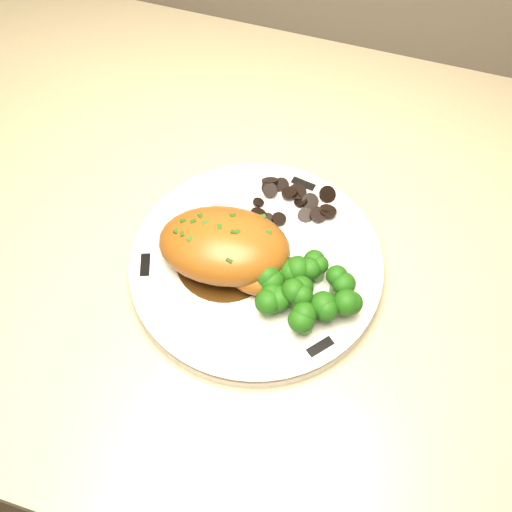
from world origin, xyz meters
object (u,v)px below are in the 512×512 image
(counter, at_px, (50,312))
(chicken_breast, at_px, (228,249))
(plate, at_px, (256,266))
(broccoli_florets, at_px, (307,290))

(counter, height_order, chicken_breast, counter)
(counter, xyz_separation_m, plate, (0.39, -0.06, 0.44))
(plate, xyz_separation_m, broccoli_florets, (0.06, -0.03, 0.03))
(broccoli_florets, bearing_deg, chicken_breast, 167.88)
(counter, distance_m, plate, 0.60)
(counter, bearing_deg, plate, -8.43)
(chicken_breast, relative_size, broccoli_florets, 1.50)
(plate, bearing_deg, counter, 171.57)
(plate, relative_size, chicken_breast, 1.77)
(counter, distance_m, chicken_breast, 0.61)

